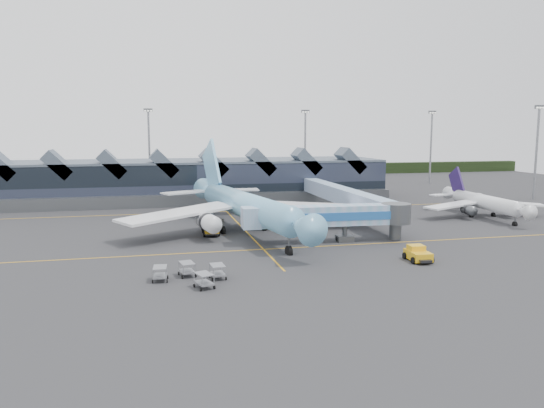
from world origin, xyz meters
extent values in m
plane|color=#272729|center=(0.00, 0.00, 0.00)|extent=(260.00, 260.00, 0.00)
cube|color=gold|center=(0.00, -8.00, 0.01)|extent=(120.00, 0.25, 0.01)
cube|color=gold|center=(0.00, 28.00, 0.01)|extent=(120.00, 0.25, 0.01)
cube|color=gold|center=(0.00, 10.00, 0.01)|extent=(0.25, 60.00, 0.01)
cube|color=black|center=(0.00, 110.00, 2.00)|extent=(260.00, 4.00, 4.00)
cube|color=black|center=(-5.00, 48.00, 4.50)|extent=(90.00, 20.00, 9.00)
cube|color=#4D5967|center=(-5.00, 48.00, 9.20)|extent=(90.00, 20.00, 0.60)
cube|color=#4F5256|center=(-5.00, 37.00, 1.30)|extent=(90.00, 2.50, 2.60)
cube|color=#4D5967|center=(-45.00, 41.00, 9.30)|extent=(6.43, 6.00, 6.43)
cube|color=#4D5967|center=(-34.00, 41.00, 9.30)|extent=(6.43, 6.00, 6.43)
cube|color=#4D5967|center=(-23.00, 41.00, 9.30)|extent=(6.43, 6.00, 6.43)
cube|color=#4D5967|center=(-12.00, 41.00, 9.30)|extent=(6.43, 6.00, 6.43)
cube|color=#4D5967|center=(-1.00, 41.00, 9.30)|extent=(6.43, 6.00, 6.43)
cube|color=#4D5967|center=(10.00, 41.00, 9.30)|extent=(6.43, 6.00, 6.43)
cube|color=#4D5967|center=(21.00, 41.00, 9.30)|extent=(6.43, 6.00, 6.43)
cube|color=#4D5967|center=(32.00, 41.00, 9.30)|extent=(6.43, 6.00, 6.43)
cylinder|color=gray|center=(-15.00, 72.00, 11.00)|extent=(0.56, 0.56, 22.00)
cube|color=#4F5256|center=(-15.00, 72.00, 22.00)|extent=(2.40, 0.50, 0.90)
cylinder|color=gray|center=(30.00, 72.00, 11.00)|extent=(0.56, 0.56, 22.00)
cube|color=#4F5256|center=(30.00, 72.00, 22.00)|extent=(2.40, 0.50, 0.90)
cylinder|color=gray|center=(70.00, 70.00, 11.00)|extent=(0.56, 0.56, 22.00)
cube|color=#4F5256|center=(70.00, 70.00, 22.00)|extent=(2.40, 0.50, 0.90)
cylinder|color=gray|center=(75.00, 30.00, 11.00)|extent=(0.56, 0.56, 22.00)
cube|color=#4F5256|center=(75.00, 30.00, 22.00)|extent=(2.40, 0.50, 0.90)
cylinder|color=#72BBE8|center=(-0.18, 3.93, 4.53)|extent=(10.18, 34.24, 4.20)
cone|color=#72BBE8|center=(3.36, -15.69, 4.53)|extent=(5.17, 6.49, 4.20)
cube|color=black|center=(3.49, -16.41, 5.41)|extent=(1.63, 0.61, 0.48)
cone|color=#72BBE8|center=(-3.90, 24.50, 4.85)|extent=(5.52, 8.40, 4.20)
cube|color=white|center=(-11.01, 3.41, 3.80)|extent=(19.81, 14.60, 1.39)
cube|color=white|center=(10.14, 7.23, 3.80)|extent=(19.77, 8.84, 1.39)
cylinder|color=white|center=(-6.80, 0.26, 2.75)|extent=(3.60, 6.20, 2.60)
cylinder|color=white|center=(7.30, 2.81, 2.75)|extent=(3.60, 6.20, 2.60)
cube|color=#72BBE8|center=(-3.55, 22.59, 9.23)|extent=(2.40, 10.67, 11.57)
cube|color=white|center=(-8.73, 22.15, 4.85)|extent=(9.38, 6.70, 0.28)
cube|color=white|center=(1.45, 23.99, 4.85)|extent=(8.96, 3.97, 0.28)
cylinder|color=#4F5256|center=(2.67, -11.86, 1.22)|extent=(0.31, 0.31, 2.43)
cylinder|color=#4F5256|center=(-3.96, 4.73, 1.22)|extent=(0.31, 0.31, 2.43)
cylinder|color=#4F5256|center=(3.07, 6.00, 1.22)|extent=(0.31, 0.31, 2.43)
cylinder|color=black|center=(2.67, -11.86, 0.44)|extent=(0.77, 1.62, 1.56)
cylinder|color=white|center=(47.02, 8.91, 2.96)|extent=(3.48, 19.29, 2.74)
cone|color=white|center=(46.59, -2.33, 2.96)|extent=(2.87, 3.40, 2.74)
cube|color=black|center=(46.57, -2.74, 3.54)|extent=(1.05, 0.38, 0.48)
cone|color=white|center=(47.48, 20.69, 3.17)|extent=(2.91, 4.49, 2.74)
cube|color=white|center=(40.64, 10.03, 2.48)|extent=(11.95, 6.54, 0.92)
cube|color=white|center=(53.47, 9.54, 2.48)|extent=(11.94, 7.29, 0.92)
cylinder|color=#4F5256|center=(42.69, 7.70, 1.79)|extent=(1.83, 3.35, 1.70)
cylinder|color=#4F5256|center=(51.25, 7.37, 1.79)|extent=(1.83, 3.35, 1.70)
cube|color=#2B1A4E|center=(47.44, 19.60, 5.70)|extent=(0.65, 6.18, 6.69)
cube|color=white|center=(44.36, 19.99, 3.17)|extent=(5.51, 2.95, 0.23)
cube|color=white|center=(50.53, 19.75, 3.17)|extent=(5.56, 3.30, 0.23)
cylinder|color=#4F5256|center=(46.67, -0.14, 0.79)|extent=(0.26, 0.26, 1.59)
cylinder|color=#4F5256|center=(44.72, 9.82, 0.79)|extent=(0.26, 0.26, 1.59)
cylinder|color=#4F5256|center=(49.38, 9.64, 0.79)|extent=(0.26, 0.26, 1.59)
cylinder|color=black|center=(46.67, -0.14, 0.29)|extent=(0.45, 1.03, 1.02)
cube|color=#7DB1D1|center=(10.02, -5.34, 4.03)|extent=(20.41, 3.97, 2.94)
cube|color=#225DAA|center=(9.95, -6.91, 4.03)|extent=(20.28, 1.05, 1.22)
cube|color=#7DB1D1|center=(-1.13, -4.83, 4.03)|extent=(2.78, 3.36, 3.04)
cylinder|color=#4F5256|center=(13.06, -5.48, 2.02)|extent=(0.71, 0.71, 4.03)
cube|color=#4F5256|center=(13.06, -5.48, 0.46)|extent=(2.53, 2.14, 0.91)
cylinder|color=black|center=(12.04, -5.43, 0.36)|extent=(0.45, 0.93, 0.91)
cylinder|color=black|center=(14.07, -5.52, 0.36)|extent=(0.45, 0.93, 0.91)
cylinder|color=#4F5256|center=(21.17, -5.85, 4.03)|extent=(4.46, 4.46, 3.04)
cylinder|color=#4F5256|center=(21.17, -5.85, 2.02)|extent=(1.83, 1.83, 4.03)
cube|color=black|center=(-5.92, 5.48, 0.69)|extent=(2.57, 8.36, 0.46)
cube|color=gold|center=(-6.06, 2.35, 1.65)|extent=(2.29, 2.12, 2.02)
cube|color=black|center=(-6.09, 1.62, 2.11)|extent=(2.03, 0.23, 0.92)
cylinder|color=silver|center=(-5.87, 6.58, 1.93)|extent=(2.35, 5.42, 2.11)
sphere|color=silver|center=(-5.75, 9.24, 1.93)|extent=(2.02, 2.02, 2.02)
sphere|color=silver|center=(-5.99, 3.92, 1.93)|extent=(2.02, 2.02, 2.02)
cylinder|color=black|center=(-7.19, 2.77, 0.46)|extent=(0.36, 0.93, 0.92)
cylinder|color=black|center=(-4.89, 2.67, 0.46)|extent=(0.36, 0.93, 0.92)
cylinder|color=black|center=(-7.04, 5.99, 0.46)|extent=(0.36, 0.93, 0.92)
cylinder|color=black|center=(-4.75, 5.88, 0.46)|extent=(0.36, 0.93, 0.92)
cylinder|color=black|center=(-6.94, 8.28, 0.46)|extent=(0.36, 0.93, 0.92)
cylinder|color=black|center=(-4.64, 8.18, 0.46)|extent=(0.36, 0.93, 0.92)
cube|color=gold|center=(17.89, -19.00, 0.76)|extent=(2.60, 4.02, 1.08)
cube|color=gold|center=(17.93, -18.35, 1.56)|extent=(2.04, 1.84, 0.76)
cube|color=black|center=(17.76, -21.04, 0.49)|extent=(1.56, 0.95, 0.32)
cylinder|color=black|center=(16.57, -20.21, 0.43)|extent=(0.37, 0.88, 0.86)
cylinder|color=black|center=(19.05, -20.36, 0.43)|extent=(0.37, 0.88, 0.86)
cylinder|color=black|center=(16.73, -17.63, 0.43)|extent=(0.37, 0.88, 0.86)
cylinder|color=black|center=(19.20, -17.78, 0.43)|extent=(0.37, 0.88, 0.86)
cube|color=gray|center=(-11.45, -19.44, 0.57)|extent=(1.84, 2.52, 0.16)
cube|color=gray|center=(-11.45, -19.44, 1.57)|extent=(1.84, 2.52, 0.08)
cylinder|color=black|center=(-10.82, -18.48, 0.19)|extent=(0.19, 0.39, 0.38)
cube|color=gray|center=(-8.17, -21.29, 0.57)|extent=(1.63, 2.40, 0.16)
cube|color=gray|center=(-8.17, -21.29, 1.57)|extent=(1.63, 2.40, 0.08)
cylinder|color=black|center=(-7.45, -20.40, 0.19)|extent=(0.15, 0.38, 0.38)
cube|color=gray|center=(-14.50, -20.71, 0.57)|extent=(1.63, 2.40, 0.16)
cube|color=gray|center=(-14.50, -20.71, 1.57)|extent=(1.63, 2.40, 0.08)
cylinder|color=black|center=(-13.65, -19.94, 0.19)|extent=(0.15, 0.38, 0.38)
cube|color=gray|center=(-10.02, -24.57, 0.57)|extent=(2.12, 2.65, 0.16)
cube|color=gray|center=(-10.02, -24.57, 1.57)|extent=(2.12, 2.65, 0.08)
cylinder|color=black|center=(-9.54, -23.53, 0.19)|extent=(0.24, 0.40, 0.38)
camera|label=1|loc=(-15.39, -79.18, 16.67)|focal=35.00mm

